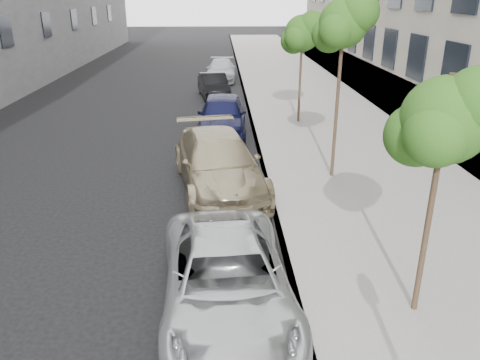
{
  "coord_description": "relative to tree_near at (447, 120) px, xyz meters",
  "views": [
    {
      "loc": [
        -0.15,
        -5.19,
        5.31
      ],
      "look_at": [
        0.24,
        4.32,
        1.5
      ],
      "focal_mm": 35.0,
      "sensor_mm": 36.0,
      "label": 1
    }
  ],
  "objects": [
    {
      "name": "suv",
      "position": [
        -3.47,
        5.95,
        -2.75
      ],
      "size": [
        3.11,
        5.73,
        1.58
      ],
      "primitive_type": "imported",
      "rotation": [
        0.0,
        0.0,
        0.17
      ],
      "color": "tan",
      "rests_on": "ground"
    },
    {
      "name": "tree_near",
      "position": [
        0.0,
        0.0,
        0.0
      ],
      "size": [
        1.69,
        1.49,
        4.24
      ],
      "color": "#38281C",
      "rests_on": "sidewalk"
    },
    {
      "name": "curb",
      "position": [
        -2.05,
        22.5,
        -3.47
      ],
      "size": [
        0.15,
        72.0,
        0.14
      ],
      "primitive_type": "cube",
      "color": "#9E9B93",
      "rests_on": "ground"
    },
    {
      "name": "tree_mid",
      "position": [
        -0.0,
        6.5,
        1.0
      ],
      "size": [
        1.69,
        1.49,
        5.24
      ],
      "color": "#38281C",
      "rests_on": "sidewalk"
    },
    {
      "name": "tree_far",
      "position": [
        0.0,
        13.0,
        0.26
      ],
      "size": [
        1.78,
        1.58,
        4.54
      ],
      "color": "#38281C",
      "rests_on": "sidewalk"
    },
    {
      "name": "sidewalk",
      "position": [
        1.07,
        22.5,
        -3.47
      ],
      "size": [
        6.4,
        72.0,
        0.14
      ],
      "primitive_type": "cube",
      "color": "gray",
      "rests_on": "ground"
    },
    {
      "name": "sedan_rear",
      "position": [
        -3.33,
        24.23,
        -2.89
      ],
      "size": [
        2.03,
        4.59,
        1.31
      ],
      "primitive_type": "imported",
      "rotation": [
        0.0,
        0.0,
        -0.04
      ],
      "color": "#A7ABB0",
      "rests_on": "ground"
    },
    {
      "name": "sedan_black",
      "position": [
        -3.75,
        18.86,
        -2.9
      ],
      "size": [
        1.93,
        4.04,
        1.28
      ],
      "primitive_type": "imported",
      "rotation": [
        0.0,
        0.0,
        0.15
      ],
      "color": "black",
      "rests_on": "ground"
    },
    {
      "name": "minivan",
      "position": [
        -3.33,
        0.24,
        -2.88
      ],
      "size": [
        2.54,
        4.93,
        1.33
      ],
      "primitive_type": "imported",
      "rotation": [
        0.0,
        0.0,
        0.07
      ],
      "color": "silver",
      "rests_on": "ground"
    },
    {
      "name": "sedan_blue",
      "position": [
        -3.33,
        11.6,
        -2.75
      ],
      "size": [
        2.05,
        4.73,
        1.59
      ],
      "primitive_type": "imported",
      "rotation": [
        0.0,
        0.0,
        -0.04
      ],
      "color": "#0F1133",
      "rests_on": "ground"
    }
  ]
}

